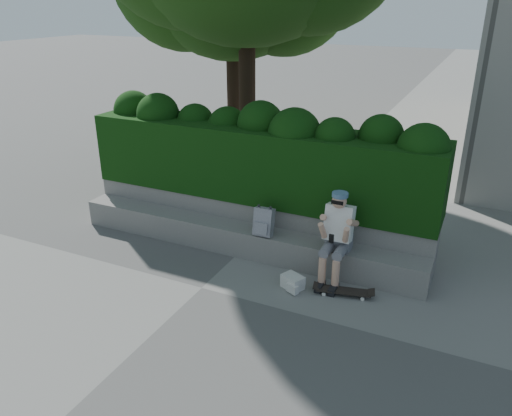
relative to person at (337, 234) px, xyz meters
The scene contains 8 objects.
ground 2.11m from the person, 147.27° to the right, with size 80.00×80.00×0.00m, color slate.
bench_ledge 1.75m from the person, behind, with size 6.00×0.45×0.45m, color gray.
planter_wall 1.83m from the person, 158.45° to the left, with size 6.00×0.50×0.75m, color gray.
hedge 1.97m from the person, 152.07° to the left, with size 6.00×1.00×1.20m, color black.
person is the anchor object (origin of this frame).
skateboard 0.82m from the person, 56.20° to the right, with size 0.79×0.35×0.08m.
backpack_plaid 1.20m from the person, behind, with size 0.30×0.16×0.44m, color #A1A1A5.
backpack_ground 0.95m from the person, 133.16° to the right, with size 0.31×0.22×0.20m, color beige.
Camera 1 is at (3.37, -5.28, 3.89)m, focal length 35.00 mm.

